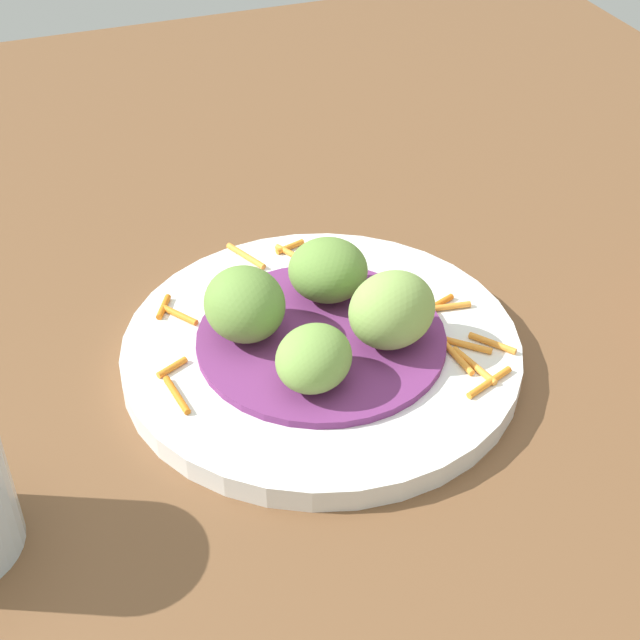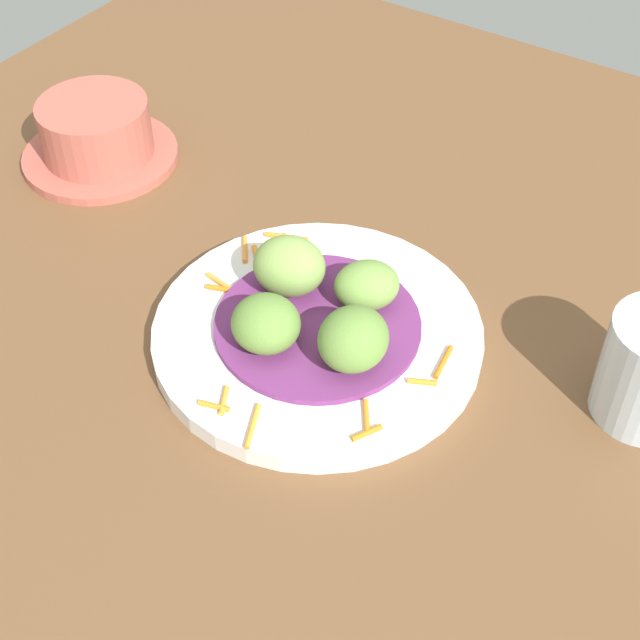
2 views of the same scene
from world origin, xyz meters
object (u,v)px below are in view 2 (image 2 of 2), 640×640
object	(u,v)px
guac_scoop_left	(367,285)
guac_scoop_center	(289,266)
guac_scoop_right	(266,324)
terracotta_bowl	(97,135)
guac_scoop_back	(348,337)
main_plate	(318,334)

from	to	relation	value
guac_scoop_left	guac_scoop_center	world-z (taller)	guac_scoop_center
guac_scoop_center	guac_scoop_right	xyz separation A→B (cm)	(1.92, -5.62, -0.35)
terracotta_bowl	guac_scoop_left	bearing A→B (deg)	-8.35
guac_scoop_center	guac_scoop_back	distance (cm)	8.40
main_plate	guac_scoop_left	xyz separation A→B (cm)	(1.85, 3.77, 2.98)
guac_scoop_right	guac_scoop_back	size ratio (longest dim) A/B	0.95
guac_scoop_back	terracotta_bowl	bearing A→B (deg)	162.97
main_plate	guac_scoop_center	size ratio (longest dim) A/B	4.47
guac_scoop_right	guac_scoop_back	xyz separation A→B (cm)	(5.62, 1.92, 0.24)
main_plate	guac_scoop_back	size ratio (longest dim) A/B	4.63
main_plate	terracotta_bowl	size ratio (longest dim) A/B	1.72
guac_scoop_center	terracotta_bowl	world-z (taller)	guac_scoop_center
guac_scoop_back	terracotta_bowl	size ratio (longest dim) A/B	0.37
guac_scoop_right	guac_scoop_back	distance (cm)	5.94
guac_scoop_center	terracotta_bowl	bearing A→B (deg)	165.81
terracotta_bowl	main_plate	bearing A→B (deg)	-15.80
main_plate	guac_scoop_back	world-z (taller)	guac_scoop_back
guac_scoop_right	terracotta_bowl	size ratio (longest dim) A/B	0.35
guac_scoop_right	guac_scoop_center	bearing A→B (deg)	108.90
guac_scoop_left	terracotta_bowl	bearing A→B (deg)	171.65
main_plate	terracotta_bowl	bearing A→B (deg)	164.20
guac_scoop_left	guac_scoop_center	distance (cm)	5.97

